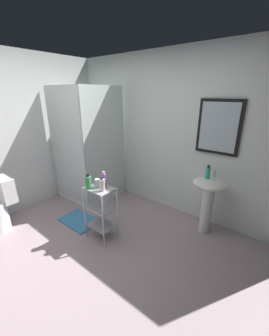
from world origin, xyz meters
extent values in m
cube|color=#A08B90|center=(0.00, 0.00, -0.01)|extent=(4.20, 4.20, 0.02)
cube|color=white|center=(0.00, 1.85, 1.25)|extent=(4.20, 0.10, 2.50)
cube|color=black|center=(0.80, 1.78, 1.46)|extent=(0.56, 0.03, 0.72)
cube|color=silver|center=(0.80, 1.76, 1.46)|extent=(0.48, 0.01, 0.64)
cube|color=white|center=(-1.31, 1.28, 0.05)|extent=(0.90, 0.90, 0.10)
cube|color=silver|center=(-1.31, 0.83, 1.05)|extent=(0.90, 0.02, 1.90)
cube|color=silver|center=(-0.86, 1.28, 1.05)|extent=(0.02, 0.90, 1.90)
cylinder|color=silver|center=(-0.86, 0.83, 1.05)|extent=(0.04, 0.04, 1.90)
cylinder|color=silver|center=(-1.31, 1.28, 0.10)|extent=(0.08, 0.08, 0.00)
cylinder|color=white|center=(0.87, 1.52, 0.34)|extent=(0.15, 0.15, 0.68)
ellipsoid|color=white|center=(0.87, 1.52, 0.75)|extent=(0.46, 0.37, 0.13)
cylinder|color=silver|center=(0.87, 1.64, 0.86)|extent=(0.03, 0.03, 0.10)
cube|color=white|center=(-1.48, -0.13, 0.58)|extent=(0.35, 0.17, 0.36)
cylinder|color=silver|center=(-0.37, 0.39, 0.37)|extent=(0.02, 0.02, 0.74)
cylinder|color=silver|center=(-0.01, 0.39, 0.37)|extent=(0.02, 0.02, 0.74)
cylinder|color=silver|center=(-0.37, 0.65, 0.37)|extent=(0.02, 0.02, 0.74)
cylinder|color=silver|center=(-0.01, 0.65, 0.37)|extent=(0.02, 0.02, 0.74)
cube|color=#99999E|center=(-0.19, 0.52, 0.18)|extent=(0.36, 0.26, 0.02)
cube|color=#99999E|center=(-0.19, 0.52, 0.45)|extent=(0.36, 0.26, 0.02)
cube|color=#99999E|center=(-0.19, 0.52, 0.73)|extent=(0.36, 0.26, 0.02)
cylinder|color=#2DBC99|center=(0.82, 1.53, 0.88)|extent=(0.06, 0.06, 0.15)
cylinder|color=black|center=(0.82, 1.53, 0.98)|extent=(0.03, 0.03, 0.04)
cylinder|color=purple|center=(-0.17, 0.58, 0.83)|extent=(0.06, 0.06, 0.18)
cylinder|color=silver|center=(-0.17, 0.58, 0.94)|extent=(0.03, 0.03, 0.03)
cylinder|color=white|center=(-0.11, 0.50, 0.82)|extent=(0.07, 0.07, 0.15)
cylinder|color=#333338|center=(-0.11, 0.50, 0.91)|extent=(0.04, 0.04, 0.04)
cylinder|color=#3C9C56|center=(-0.30, 0.44, 0.82)|extent=(0.08, 0.08, 0.16)
cylinder|color=black|center=(-0.30, 0.44, 0.92)|extent=(0.04, 0.04, 0.03)
cylinder|color=silver|center=(-0.25, 0.54, 0.79)|extent=(0.07, 0.07, 0.10)
cube|color=teal|center=(-0.75, 0.54, 0.01)|extent=(0.60, 0.40, 0.02)
camera|label=1|loc=(1.65, -1.06, 1.89)|focal=22.08mm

